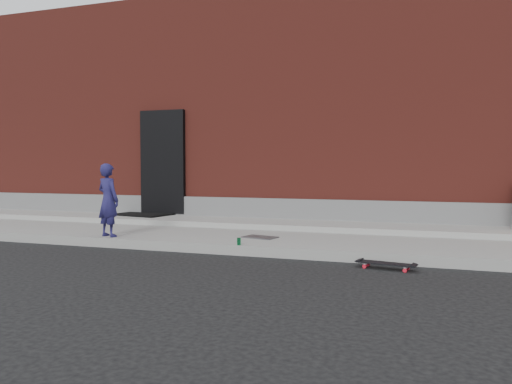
% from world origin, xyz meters
% --- Properties ---
extents(ground, '(80.00, 80.00, 0.00)m').
position_xyz_m(ground, '(0.00, 0.00, 0.00)').
color(ground, black).
rests_on(ground, ground).
extents(sidewalk, '(20.00, 3.00, 0.15)m').
position_xyz_m(sidewalk, '(0.00, 1.50, 0.07)').
color(sidewalk, gray).
rests_on(sidewalk, ground).
extents(apron, '(20.00, 1.20, 0.10)m').
position_xyz_m(apron, '(0.00, 2.40, 0.20)').
color(apron, gray).
rests_on(apron, sidewalk).
extents(building, '(20.00, 8.10, 5.00)m').
position_xyz_m(building, '(-0.00, 6.99, 2.50)').
color(building, maroon).
rests_on(building, ground).
extents(child, '(0.50, 0.40, 1.20)m').
position_xyz_m(child, '(-2.08, 0.20, 0.75)').
color(child, '#1F1C4F').
rests_on(child, sidewalk).
extents(skateboard, '(0.76, 0.32, 0.08)m').
position_xyz_m(skateboard, '(2.39, -0.29, 0.07)').
color(skateboard, red).
rests_on(skateboard, ground).
extents(soda_can, '(0.07, 0.07, 0.11)m').
position_xyz_m(soda_can, '(0.27, 0.05, 0.20)').
color(soda_can, '#197F43').
rests_on(soda_can, sidewalk).
extents(doormat, '(1.30, 1.13, 0.03)m').
position_xyz_m(doormat, '(-2.90, 2.70, 0.27)').
color(doormat, black).
rests_on(doormat, apron).
extents(utility_plate, '(0.60, 0.46, 0.02)m').
position_xyz_m(utility_plate, '(0.33, 0.87, 0.16)').
color(utility_plate, '#4D4D52').
rests_on(utility_plate, sidewalk).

